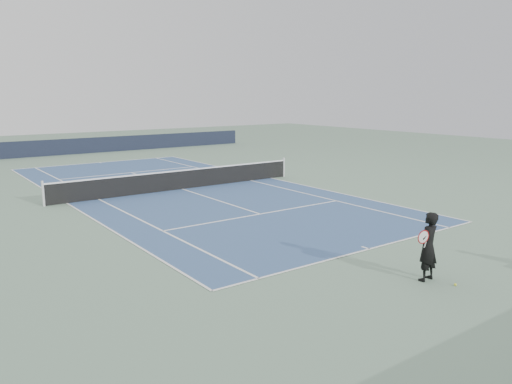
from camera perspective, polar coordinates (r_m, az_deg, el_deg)
ground at (r=24.60m, az=-8.43°, el=0.31°), size 80.00×80.00×0.00m
court_surface at (r=24.60m, az=-8.43°, el=0.33°), size 10.97×23.77×0.01m
tennis_net at (r=24.51m, az=-8.47°, el=1.47°), size 12.90×0.10×1.07m
windscreen_far at (r=41.07m, az=-20.22°, el=4.91°), size 30.00×0.25×1.20m
tennis_player at (r=13.07m, az=19.04°, el=-5.91°), size 0.80×0.53×1.75m
tennis_ball at (r=13.20m, az=21.82°, el=-9.80°), size 0.07×0.07×0.07m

